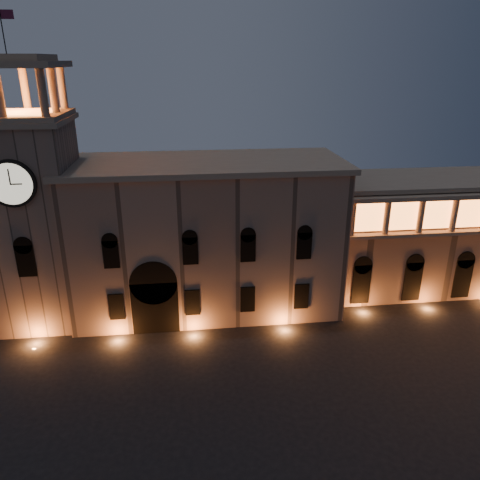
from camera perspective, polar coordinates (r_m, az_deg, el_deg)
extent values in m
plane|color=black|center=(40.35, 1.10, -22.64)|extent=(160.00, 160.00, 0.00)
cube|color=#8A6D5A|center=(54.46, -4.05, 0.21)|extent=(30.00, 12.00, 17.00)
cube|color=gray|center=(51.97, -4.30, 9.31)|extent=(30.80, 12.80, 0.60)
cube|color=black|center=(51.97, -10.26, -7.88)|extent=(5.00, 1.40, 6.00)
cylinder|color=black|center=(50.60, -10.48, -4.90)|extent=(5.00, 1.40, 5.00)
cube|color=orange|center=(51.89, -10.26, -8.18)|extent=(4.20, 0.20, 5.00)
cube|color=#8A6D5A|center=(55.12, -23.65, 1.44)|extent=(9.00, 9.00, 22.00)
cube|color=gray|center=(52.76, -25.47, 13.01)|extent=(9.80, 9.80, 0.50)
cylinder|color=black|center=(49.26, -26.11, 6.18)|extent=(4.60, 0.35, 4.60)
cylinder|color=beige|center=(49.13, -26.16, 6.14)|extent=(4.00, 0.12, 4.00)
cube|color=gray|center=(52.71, -25.55, 13.55)|extent=(9.40, 9.40, 0.50)
cube|color=orange|center=(52.68, -25.61, 13.87)|extent=(6.80, 6.80, 0.15)
cylinder|color=gray|center=(47.80, -22.93, 16.20)|extent=(0.76, 0.76, 4.20)
cylinder|color=gray|center=(56.14, -24.75, 16.45)|extent=(0.76, 0.76, 4.20)
cylinder|color=gray|center=(55.16, -20.84, 16.93)|extent=(0.76, 0.76, 4.20)
cylinder|color=gray|center=(51.47, -21.81, 16.59)|extent=(0.76, 0.76, 4.20)
cube|color=gray|center=(52.45, -26.41, 18.65)|extent=(9.80, 9.80, 0.60)
cube|color=gray|center=(52.45, -26.52, 19.30)|extent=(7.50, 7.50, 0.60)
cylinder|color=black|center=(52.51, -26.95, 21.78)|extent=(0.10, 0.10, 4.00)
plane|color=#551831|center=(52.41, -26.56, 23.40)|extent=(1.20, 0.00, 1.20)
cube|color=#856755|center=(67.33, 26.16, 0.81)|extent=(40.00, 10.00, 14.00)
cube|color=gray|center=(65.44, 27.18, 6.77)|extent=(40.60, 10.60, 0.50)
cylinder|color=gray|center=(53.28, 13.53, 2.60)|extent=(0.70, 0.70, 4.00)
cylinder|color=gray|center=(54.77, 17.47, 2.71)|extent=(0.70, 0.70, 4.00)
cylinder|color=gray|center=(56.50, 21.19, 2.80)|extent=(0.70, 0.70, 4.00)
cylinder|color=gray|center=(58.46, 24.67, 2.87)|extent=(0.70, 0.70, 4.00)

